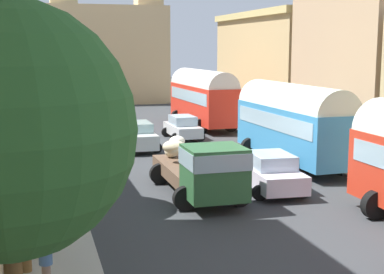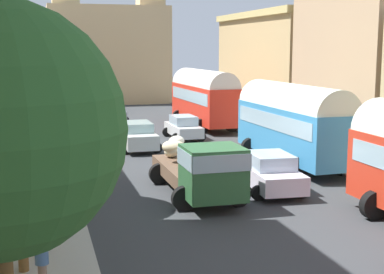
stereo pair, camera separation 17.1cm
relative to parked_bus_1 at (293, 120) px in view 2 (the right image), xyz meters
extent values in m
plane|color=#34373A|center=(-4.81, 5.44, -2.27)|extent=(154.00, 154.00, 0.00)
cube|color=#AAA9A1|center=(-12.06, 5.44, -2.20)|extent=(2.50, 70.00, 0.14)
cube|color=#ACA7A4|center=(2.44, 5.44, -2.20)|extent=(2.50, 70.00, 0.14)
cube|color=beige|center=(-15.36, 28.05, 1.46)|extent=(4.10, 11.67, 7.46)
cube|color=tan|center=(6.51, 3.38, 3.53)|extent=(5.63, 9.38, 11.60)
cube|color=tan|center=(6.28, 15.85, 1.75)|extent=(5.17, 14.81, 8.04)
cube|color=tan|center=(6.28, 15.85, 6.02)|extent=(5.69, 14.81, 0.49)
cube|color=tan|center=(-4.81, 35.43, 2.74)|extent=(12.34, 7.74, 10.02)
cube|color=tan|center=(-9.13, 33.49, 4.94)|extent=(2.65, 2.65, 14.41)
cube|color=tan|center=(-0.49, 33.49, 4.94)|extent=(2.65, 2.65, 14.41)
cylinder|color=black|center=(-1.20, -9.06, -1.77)|extent=(1.00, 0.35, 1.00)
cube|color=#3685BC|center=(0.00, 0.00, -0.55)|extent=(2.59, 8.82, 2.44)
cylinder|color=silver|center=(0.00, 0.00, 0.67)|extent=(2.54, 8.65, 2.26)
cube|color=#99B7C6|center=(0.00, 0.00, -0.01)|extent=(2.62, 8.12, 0.78)
cylinder|color=black|center=(-1.18, 2.67, -1.77)|extent=(1.00, 0.35, 1.00)
cylinder|color=black|center=(1.00, 2.75, -1.77)|extent=(1.00, 0.35, 1.00)
cylinder|color=black|center=(-1.00, -2.75, -1.77)|extent=(1.00, 0.35, 1.00)
cylinder|color=black|center=(1.18, -2.67, -1.77)|extent=(1.00, 0.35, 1.00)
cube|color=red|center=(-0.43, 14.09, -0.47)|extent=(2.65, 9.21, 2.59)
cylinder|color=silver|center=(-0.43, 14.09, 0.82)|extent=(2.59, 9.03, 2.26)
cube|color=#99B7C6|center=(-0.43, 14.09, 0.09)|extent=(2.66, 8.48, 0.83)
cylinder|color=black|center=(-1.63, 16.87, -1.77)|extent=(1.00, 0.35, 1.00)
cylinder|color=black|center=(0.56, 16.96, -1.77)|extent=(1.00, 0.35, 1.00)
cylinder|color=black|center=(-1.42, 11.22, -1.77)|extent=(1.00, 0.35, 1.00)
cylinder|color=black|center=(0.77, 11.30, -1.77)|extent=(1.00, 0.35, 1.00)
cube|color=#2B5B33|center=(-6.20, -6.49, -0.87)|extent=(2.09, 2.06, 1.89)
cube|color=#99B7C6|center=(-6.20, -6.49, -0.35)|extent=(2.13, 2.14, 0.60)
cube|color=brown|center=(-6.21, -3.05, -1.54)|extent=(2.10, 4.84, 0.55)
ellipsoid|color=beige|center=(-5.74, -3.07, -1.00)|extent=(1.11, 1.15, 0.54)
ellipsoid|color=beige|center=(-6.53, -1.40, -0.97)|extent=(0.99, 1.05, 0.60)
ellipsoid|color=beige|center=(-5.85, -3.08, -0.97)|extent=(0.90, 1.01, 0.60)
ellipsoid|color=beige|center=(-6.55, -2.59, -0.69)|extent=(1.08, 0.89, 0.48)
ellipsoid|color=beige|center=(-6.13, -3.26, -0.72)|extent=(1.18, 1.16, 0.46)
ellipsoid|color=beige|center=(-6.71, -2.54, -0.59)|extent=(1.19, 1.06, 0.56)
ellipsoid|color=silver|center=(-6.50, -2.21, -0.41)|extent=(1.02, 1.07, 0.45)
cylinder|color=black|center=(-5.16, -6.31, -1.82)|extent=(0.90, 0.32, 0.90)
cylinder|color=black|center=(-7.24, -6.32, -1.82)|extent=(0.90, 0.32, 0.90)
cylinder|color=black|center=(-5.17, -2.18, -1.82)|extent=(0.90, 0.31, 0.90)
cylinder|color=black|center=(-7.25, -2.19, -1.82)|extent=(0.90, 0.31, 0.90)
cube|color=silver|center=(-6.74, 6.26, -1.59)|extent=(1.76, 4.31, 0.81)
cube|color=#9BBFC1|center=(-6.74, 6.26, -0.93)|extent=(1.55, 2.24, 0.53)
cylinder|color=black|center=(-5.88, 4.92, -1.97)|extent=(0.60, 0.21, 0.60)
cylinder|color=black|center=(-7.62, 4.93, -1.97)|extent=(0.60, 0.21, 0.60)
cylinder|color=black|center=(-5.87, 7.59, -1.97)|extent=(0.60, 0.21, 0.60)
cylinder|color=black|center=(-7.61, 7.59, -1.97)|extent=(0.60, 0.21, 0.60)
cube|color=gray|center=(-6.60, 18.77, -1.65)|extent=(1.82, 4.26, 0.69)
cube|color=#8DBDD2|center=(-6.60, 18.77, -1.04)|extent=(1.49, 2.26, 0.52)
cylinder|color=black|center=(-5.75, 17.54, -1.97)|extent=(0.60, 0.21, 0.60)
cylinder|color=black|center=(-7.26, 17.42, -1.97)|extent=(0.60, 0.21, 0.60)
cylinder|color=black|center=(-5.94, 20.11, -1.97)|extent=(0.60, 0.21, 0.60)
cylinder|color=black|center=(-7.45, 20.00, -1.97)|extent=(0.60, 0.21, 0.60)
cube|color=#1E2C29|center=(-6.56, 25.65, -1.63)|extent=(1.64, 4.36, 0.74)
cube|color=#9ABCBF|center=(-6.56, 25.65, -0.96)|extent=(1.39, 2.29, 0.59)
cylinder|color=black|center=(-5.85, 24.29, -1.97)|extent=(0.60, 0.21, 0.60)
cylinder|color=black|center=(-7.36, 24.34, -1.97)|extent=(0.60, 0.21, 0.60)
cylinder|color=black|center=(-5.77, 26.96, -1.97)|extent=(0.60, 0.21, 0.60)
cylinder|color=black|center=(-7.27, 27.01, -1.97)|extent=(0.60, 0.21, 0.60)
cube|color=silver|center=(-3.15, -4.56, -1.63)|extent=(2.04, 4.20, 0.73)
cube|color=#A2B9CE|center=(-3.15, -4.56, -0.98)|extent=(1.70, 2.23, 0.59)
cylinder|color=black|center=(-3.96, -3.24, -1.97)|extent=(0.60, 0.21, 0.60)
cylinder|color=black|center=(-2.18, -3.35, -1.97)|extent=(0.60, 0.21, 0.60)
cylinder|color=black|center=(-4.12, -5.78, -1.97)|extent=(0.60, 0.21, 0.60)
cylinder|color=black|center=(-2.34, -5.89, -1.97)|extent=(0.60, 0.21, 0.60)
cube|color=silver|center=(-3.23, 9.26, -1.67)|extent=(1.67, 3.99, 0.66)
cube|color=#A4BACA|center=(-3.23, 9.26, -1.05)|extent=(1.43, 2.09, 0.57)
cylinder|color=black|center=(-4.04, 10.47, -1.97)|extent=(0.60, 0.21, 0.60)
cylinder|color=black|center=(-2.46, 10.51, -1.97)|extent=(0.60, 0.21, 0.60)
cylinder|color=black|center=(-3.99, 8.02, -1.97)|extent=(0.60, 0.21, 0.60)
cylinder|color=black|center=(-2.41, 8.06, -1.97)|extent=(0.60, 0.21, 0.60)
cylinder|color=#3C5E8C|center=(-12.24, -12.65, -1.00)|extent=(0.43, 0.43, 0.63)
sphere|color=tan|center=(-12.24, -12.65, -0.58)|extent=(0.21, 0.21, 0.21)
cylinder|color=#303145|center=(-11.29, -4.95, -2.20)|extent=(0.17, 0.17, 0.14)
cylinder|color=#303145|center=(-11.29, -4.95, -1.72)|extent=(0.27, 0.27, 0.82)
cylinder|color=#953E35|center=(-11.29, -4.95, -0.99)|extent=(0.42, 0.42, 0.64)
sphere|color=tan|center=(-11.29, -4.95, -0.56)|extent=(0.21, 0.21, 0.21)
cylinder|color=#27253B|center=(-11.32, -4.11, -2.20)|extent=(0.17, 0.17, 0.14)
cylinder|color=#27253B|center=(-11.32, -4.11, -1.71)|extent=(0.21, 0.21, 0.83)
cylinder|color=#A4392A|center=(-11.32, -4.11, -1.03)|extent=(0.32, 0.32, 0.53)
sphere|color=tan|center=(-11.32, -4.11, -0.66)|extent=(0.23, 0.23, 0.23)
cylinder|color=#796354|center=(-12.20, -9.67, -2.20)|extent=(0.17, 0.17, 0.14)
cylinder|color=#796354|center=(-12.20, -9.67, -1.73)|extent=(0.27, 0.27, 0.79)
cylinder|color=silver|center=(-12.20, -9.67, -1.05)|extent=(0.42, 0.42, 0.57)
sphere|color=tan|center=(-12.20, -9.67, -0.67)|extent=(0.21, 0.21, 0.21)
cylinder|color=brown|center=(-12.71, -10.92, -0.61)|extent=(0.26, 0.26, 3.32)
sphere|color=#226525|center=(-12.71, -10.92, 2.61)|extent=(4.15, 4.15, 4.15)
cylinder|color=brown|center=(-12.71, -4.70, -0.91)|extent=(0.25, 0.25, 2.72)
sphere|color=#2C6031|center=(-12.71, -4.70, 1.99)|extent=(4.11, 4.11, 4.11)
camera|label=1|loc=(-12.34, -25.36, 3.60)|focal=52.71mm
camera|label=2|loc=(-12.17, -25.40, 3.60)|focal=52.71mm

